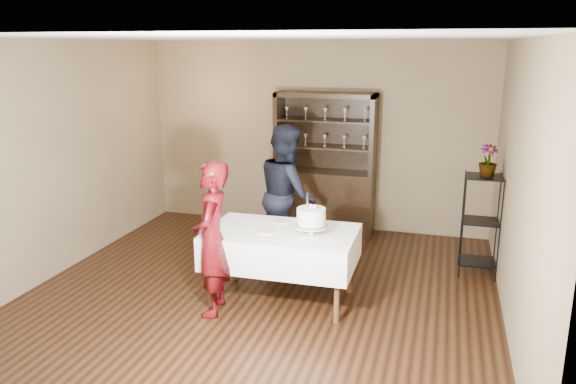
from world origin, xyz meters
name	(u,v)px	position (x,y,z in m)	size (l,w,h in m)	color
floor	(263,292)	(0.00, 0.00, 0.00)	(5.00, 5.00, 0.00)	black
ceiling	(259,38)	(0.00, 0.00, 2.70)	(5.00, 5.00, 0.00)	silver
back_wall	(316,136)	(0.00, 2.50, 1.35)	(5.00, 0.02, 2.70)	brown
wall_left	(56,159)	(-2.50, 0.00, 1.35)	(0.02, 5.00, 2.70)	brown
wall_right	(518,188)	(2.50, 0.00, 1.35)	(0.02, 5.00, 2.70)	brown
china_hutch	(325,187)	(0.20, 2.25, 0.66)	(1.40, 0.48, 2.00)	black
plant_etagere	(481,221)	(2.28, 1.20, 0.65)	(0.42, 0.42, 1.20)	black
cake_table	(282,247)	(0.25, -0.11, 0.59)	(1.55, 0.96, 0.77)	white
woman	(212,239)	(-0.33, -0.57, 0.78)	(0.57, 0.37, 1.56)	#320409
man	(287,194)	(0.00, 0.98, 0.86)	(0.84, 0.65, 1.73)	black
cake	(311,218)	(0.58, -0.18, 0.95)	(0.35, 0.35, 0.45)	white
plate_near	(267,232)	(0.13, -0.21, 0.78)	(0.19, 0.19, 0.01)	white
plate_far	(281,221)	(0.16, 0.17, 0.78)	(0.20, 0.20, 0.01)	white
potted_plant	(488,161)	(2.30, 1.18, 1.37)	(0.21, 0.21, 0.37)	#4E7437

